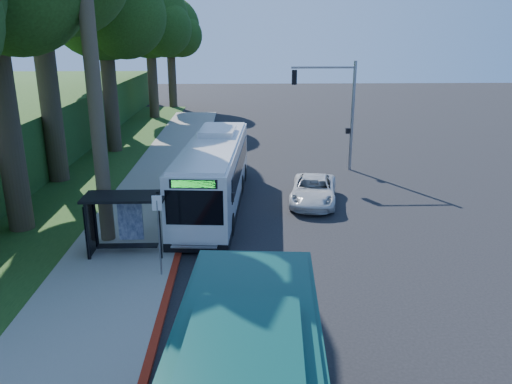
{
  "coord_description": "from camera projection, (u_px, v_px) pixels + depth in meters",
  "views": [
    {
      "loc": [
        -2.47,
        -21.72,
        8.59
      ],
      "look_at": [
        -1.7,
        1.0,
        1.36
      ],
      "focal_mm": 35.0,
      "sensor_mm": 36.0,
      "label": 1
    }
  ],
  "objects": [
    {
      "name": "ground",
      "position": [
        293.0,
        226.0,
        23.37
      ],
      "size": [
        140.0,
        140.0,
        0.0
      ],
      "primitive_type": "plane",
      "color": "black",
      "rests_on": "ground"
    },
    {
      "name": "sidewalk",
      "position": [
        136.0,
        227.0,
        23.11
      ],
      "size": [
        4.5,
        70.0,
        0.12
      ],
      "primitive_type": "cube",
      "color": "gray",
      "rests_on": "ground"
    },
    {
      "name": "red_curb",
      "position": [
        176.0,
        264.0,
        19.38
      ],
      "size": [
        0.25,
        30.0,
        0.13
      ],
      "primitive_type": "cube",
      "color": "maroon",
      "rests_on": "ground"
    },
    {
      "name": "grass_verge",
      "position": [
        51.0,
        195.0,
        27.7
      ],
      "size": [
        8.0,
        70.0,
        0.06
      ],
      "primitive_type": "cube",
      "color": "#234719",
      "rests_on": "ground"
    },
    {
      "name": "bus_shelter",
      "position": [
        120.0,
        212.0,
        19.86
      ],
      "size": [
        3.2,
        1.51,
        2.55
      ],
      "color": "black",
      "rests_on": "ground"
    },
    {
      "name": "stop_sign_pole",
      "position": [
        158.0,
        225.0,
        17.8
      ],
      "size": [
        0.35,
        0.06,
        3.17
      ],
      "color": "gray",
      "rests_on": "ground"
    },
    {
      "name": "traffic_signal_pole",
      "position": [
        337.0,
        102.0,
        31.68
      ],
      "size": [
        4.1,
        0.3,
        7.0
      ],
      "color": "gray",
      "rests_on": "ground"
    },
    {
      "name": "tree_2",
      "position": [
        104.0,
        6.0,
        35.03
      ],
      "size": [
        8.82,
        8.4,
        15.12
      ],
      "color": "#382B1E",
      "rests_on": "ground"
    },
    {
      "name": "tree_4",
      "position": [
        150.0,
        22.0,
        50.52
      ],
      "size": [
        8.4,
        8.0,
        14.14
      ],
      "color": "#382B1E",
      "rests_on": "ground"
    },
    {
      "name": "tree_5",
      "position": [
        170.0,
        30.0,
        58.4
      ],
      "size": [
        7.35,
        7.0,
        12.86
      ],
      "color": "#382B1E",
      "rests_on": "ground"
    },
    {
      "name": "white_bus",
      "position": [
        214.0,
        172.0,
        25.67
      ],
      "size": [
        3.6,
        12.57,
        3.7
      ],
      "rotation": [
        0.0,
        0.0,
        -0.08
      ],
      "color": "silver",
      "rests_on": "ground"
    },
    {
      "name": "pickup",
      "position": [
        314.0,
        190.0,
        26.38
      ],
      "size": [
        3.18,
        5.32,
        1.39
      ],
      "primitive_type": "imported",
      "rotation": [
        0.0,
        0.0,
        -0.19
      ],
      "color": "silver",
      "rests_on": "ground"
    }
  ]
}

